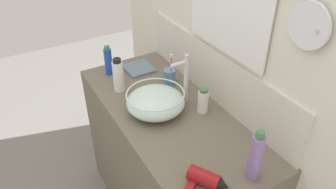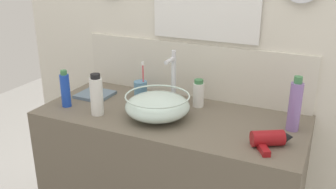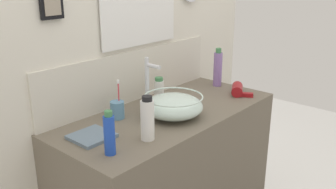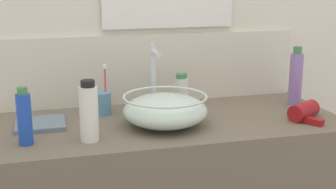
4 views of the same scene
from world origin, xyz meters
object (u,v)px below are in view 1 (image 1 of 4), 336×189
object	(u,v)px
hair_drier	(206,180)
spray_bottle	(203,100)
hand_towel	(139,68)
toothbrush_cup	(169,76)
lotion_bottle	(118,76)
faucet	(185,76)
glass_bowl_sink	(156,102)
soap_dispenser	(108,61)
shampoo_bottle	(255,157)

from	to	relation	value
hair_drier	spray_bottle	distance (m)	0.49
hand_towel	toothbrush_cup	bearing A→B (deg)	21.01
spray_bottle	lotion_bottle	distance (m)	0.50
toothbrush_cup	spray_bottle	world-z (taller)	toothbrush_cup
toothbrush_cup	spray_bottle	xyz separation A→B (m)	(0.33, 0.01, 0.02)
faucet	spray_bottle	bearing A→B (deg)	16.56
hair_drier	spray_bottle	size ratio (longest dim) A/B	1.29
glass_bowl_sink	hair_drier	bearing A→B (deg)	-6.05
toothbrush_cup	spray_bottle	bearing A→B (deg)	2.10
soap_dispenser	shampoo_bottle	size ratio (longest dim) A/B	0.77
hair_drier	lotion_bottle	world-z (taller)	lotion_bottle
glass_bowl_sink	toothbrush_cup	world-z (taller)	toothbrush_cup
lotion_bottle	hand_towel	size ratio (longest dim) A/B	1.17
glass_bowl_sink	faucet	size ratio (longest dim) A/B	1.07
hair_drier	toothbrush_cup	xyz separation A→B (m)	(-0.74, 0.26, 0.02)
hair_drier	shampoo_bottle	xyz separation A→B (m)	(0.06, 0.19, 0.08)
faucet	soap_dispenser	distance (m)	0.54
glass_bowl_sink	spray_bottle	distance (m)	0.25
glass_bowl_sink	soap_dispenser	world-z (taller)	soap_dispenser
hair_drier	soap_dispenser	world-z (taller)	soap_dispenser
soap_dispenser	hand_towel	xyz separation A→B (m)	(0.05, 0.18, -0.08)
hair_drier	glass_bowl_sink	bearing A→B (deg)	173.95
glass_bowl_sink	hand_towel	bearing A→B (deg)	165.78
hair_drier	shampoo_bottle	size ratio (longest dim) A/B	0.75
glass_bowl_sink	toothbrush_cup	distance (m)	0.28
toothbrush_cup	spray_bottle	size ratio (longest dim) A/B	1.40
hair_drier	soap_dispenser	distance (m)	1.02
faucet	hand_towel	size ratio (longest dim) A/B	1.63
faucet	hand_towel	xyz separation A→B (m)	(-0.44, -0.07, -0.15)
toothbrush_cup	shampoo_bottle	distance (m)	0.80
faucet	spray_bottle	distance (m)	0.16
spray_bottle	hand_towel	bearing A→B (deg)	-169.68
toothbrush_cup	shampoo_bottle	bearing A→B (deg)	-4.87
hand_towel	soap_dispenser	bearing A→B (deg)	-104.04
spray_bottle	shampoo_bottle	bearing A→B (deg)	-9.62
soap_dispenser	spray_bottle	xyz separation A→B (m)	(0.61, 0.28, -0.02)
spray_bottle	hand_towel	size ratio (longest dim) A/B	0.81
toothbrush_cup	hand_towel	xyz separation A→B (m)	(-0.23, -0.09, -0.04)
lotion_bottle	faucet	bearing A→B (deg)	43.33
faucet	lotion_bottle	bearing A→B (deg)	-136.67
shampoo_bottle	hand_towel	world-z (taller)	shampoo_bottle
toothbrush_cup	soap_dispenser	xyz separation A→B (m)	(-0.28, -0.27, 0.04)
faucet	lotion_bottle	world-z (taller)	faucet
faucet	soap_dispenser	world-z (taller)	faucet
glass_bowl_sink	hair_drier	distance (m)	0.54
soap_dispenser	hand_towel	size ratio (longest dim) A/B	1.09
soap_dispenser	spray_bottle	size ratio (longest dim) A/B	1.34
faucet	shampoo_bottle	bearing A→B (deg)	-4.12
glass_bowl_sink	lotion_bottle	xyz separation A→B (m)	(-0.28, -0.09, 0.04)
soap_dispenser	faucet	bearing A→B (deg)	26.99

